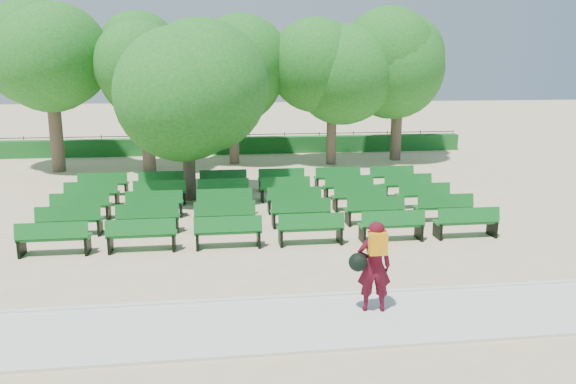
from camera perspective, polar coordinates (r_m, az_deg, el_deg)
The scene contains 9 objects.
ground at distance 17.59m, azimuth -4.07°, elevation -2.90°, with size 120.00×120.00×0.00m, color tan.
paving at distance 10.65m, azimuth -1.43°, elevation -13.34°, with size 30.00×2.20×0.06m, color silver.
curb at distance 11.69m, azimuth -2.06°, elevation -10.80°, with size 30.00×0.12×0.10m, color silver.
hedge at distance 31.23m, azimuth -5.74°, elevation 4.72°, with size 26.00×0.70×0.90m, color #175C20.
fence at distance 31.69m, azimuth -5.75°, elevation 4.01°, with size 26.00×0.10×1.02m, color black, non-canonical shape.
tree_line at distance 27.35m, azimuth -5.42°, elevation 2.65°, with size 21.80×6.80×7.04m, color #216E1F, non-canonical shape.
bench_array at distance 18.40m, azimuth -2.93°, elevation -1.90°, with size 1.79×0.61×1.12m.
tree_among at distance 20.08m, azimuth -10.33°, elevation 10.79°, with size 4.52×4.52×6.18m.
person at distance 10.93m, azimuth 8.62°, elevation -7.35°, with size 0.87×0.55×1.80m.
Camera 1 is at (-1.02, -16.93, 4.68)m, focal length 35.00 mm.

